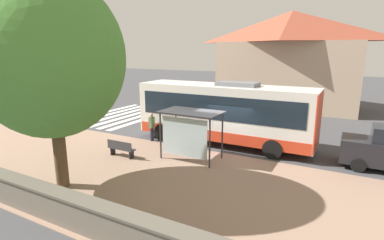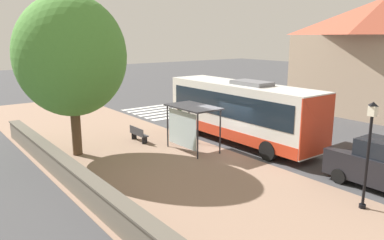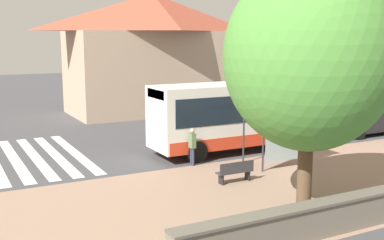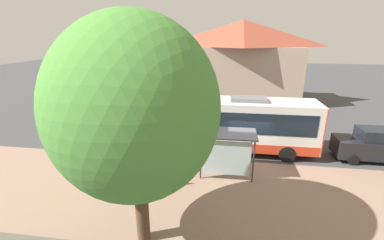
{
  "view_description": "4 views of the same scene",
  "coord_description": "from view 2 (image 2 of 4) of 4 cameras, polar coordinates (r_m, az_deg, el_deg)",
  "views": [
    {
      "loc": [
        -14.12,
        -5.58,
        5.33
      ],
      "look_at": [
        1.02,
        2.61,
        1.34
      ],
      "focal_mm": 28.0,
      "sensor_mm": 36.0,
      "label": 1
    },
    {
      "loc": [
        -13.32,
        -14.18,
        6.08
      ],
      "look_at": [
        0.45,
        3.94,
        0.93
      ],
      "focal_mm": 35.0,
      "sensor_mm": 36.0,
      "label": 2
    },
    {
      "loc": [
        -18.47,
        14.63,
        5.71
      ],
      "look_at": [
        1.43,
        4.11,
        1.82
      ],
      "focal_mm": 45.0,
      "sensor_mm": 36.0,
      "label": 3
    },
    {
      "loc": [
        -14.27,
        1.4,
        7.34
      ],
      "look_at": [
        1.13,
        3.56,
        2.17
      ],
      "focal_mm": 24.0,
      "sensor_mm": 36.0,
      "label": 4
    }
  ],
  "objects": [
    {
      "name": "crosswalk_stripes",
      "position": [
        31.94,
        -1.44,
        1.77
      ],
      "size": [
        9.0,
        5.25,
        0.01
      ],
      "color": "silver",
      "rests_on": "ground"
    },
    {
      "name": "bench",
      "position": [
        22.08,
        -8.19,
        -2.11
      ],
      "size": [
        0.4,
        1.55,
        0.88
      ],
      "color": "#333338",
      "rests_on": "ground"
    },
    {
      "name": "shade_tree",
      "position": [
        19.62,
        -17.95,
        9.24
      ],
      "size": [
        5.45,
        5.45,
        8.1
      ],
      "color": "brown",
      "rests_on": "ground"
    },
    {
      "name": "ground_plane",
      "position": [
        20.38,
        5.73,
        -4.68
      ],
      "size": [
        120.0,
        120.0,
        0.0
      ],
      "primitive_type": "plane",
      "color": "#424244",
      "rests_on": "ground"
    },
    {
      "name": "bus_shelter",
      "position": [
        19.78,
        -0.21,
        0.96
      ],
      "size": [
        1.78,
        3.0,
        2.44
      ],
      "color": "#2D2D33",
      "rests_on": "ground"
    },
    {
      "name": "background_building",
      "position": [
        32.23,
        26.92,
        8.74
      ],
      "size": [
        6.99,
        12.96,
        8.92
      ],
      "color": "tan",
      "rests_on": "ground"
    },
    {
      "name": "pedestrian",
      "position": [
        23.78,
        -2.08,
        0.43
      ],
      "size": [
        0.34,
        0.23,
        1.72
      ],
      "color": "#2D3347",
      "rests_on": "ground"
    },
    {
      "name": "street_lamp_near",
      "position": [
        14.37,
        25.34,
        -3.67
      ],
      "size": [
        0.28,
        0.28,
        3.9
      ],
      "color": "black",
      "rests_on": "ground"
    },
    {
      "name": "stone_wall",
      "position": [
        15.96,
        -17.62,
        -8.24
      ],
      "size": [
        0.6,
        20.0,
        1.05
      ],
      "color": "#6B6356",
      "rests_on": "ground"
    },
    {
      "name": "bus",
      "position": [
        21.56,
        7.51,
        1.43
      ],
      "size": [
        2.63,
        10.16,
        3.66
      ],
      "color": "silver",
      "rests_on": "ground"
    },
    {
      "name": "sidewalk_plaza",
      "position": [
        17.77,
        -5.06,
        -7.29
      ],
      "size": [
        9.0,
        44.0,
        0.02
      ],
      "color": "#937560",
      "rests_on": "ground"
    }
  ]
}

